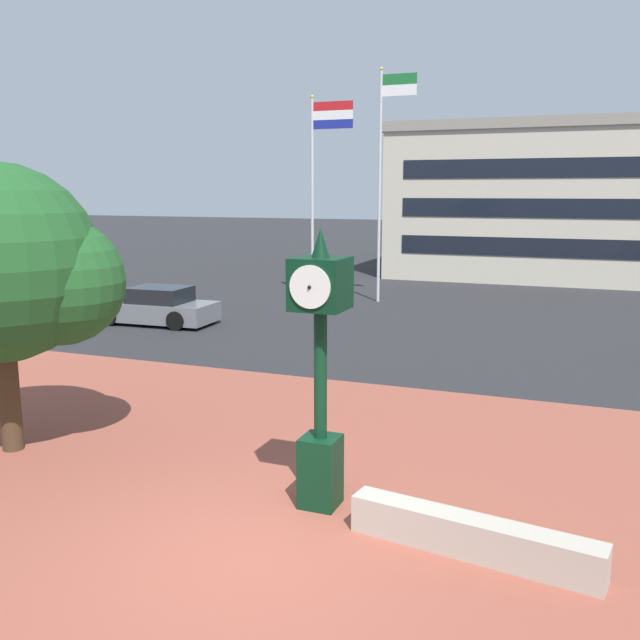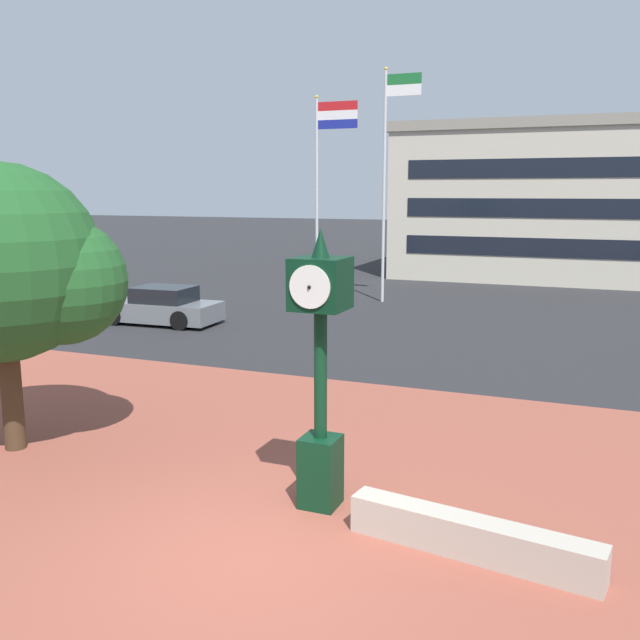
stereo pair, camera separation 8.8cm
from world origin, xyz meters
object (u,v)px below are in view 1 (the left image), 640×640
plaza_tree (12,268)px  civic_building (606,201)px  flagpole_primary (318,177)px  car_street_near (156,307)px  street_clock (320,363)px  flagpole_secondary (383,170)px

plaza_tree → civic_building: civic_building is taller
flagpole_primary → civic_building: size_ratio=0.38×
car_street_near → street_clock: bearing=-139.3°
car_street_near → flagpole_secondary: flagpole_secondary is taller
flagpole_primary → flagpole_secondary: flagpole_secondary is taller
car_street_near → flagpole_secondary: (5.84, 7.40, 4.73)m
car_street_near → civic_building: 25.48m
flagpole_secondary → flagpole_primary: bearing=180.0°
street_clock → plaza_tree: size_ratio=0.80×
plaza_tree → car_street_near: bearing=113.0°
street_clock → plaza_tree: 5.80m
street_clock → flagpole_primary: size_ratio=0.48×
plaza_tree → civic_building: 33.12m
car_street_near → civic_building: bearing=-36.9°
flagpole_secondary → civic_building: flagpole_secondary is taller
civic_building → flagpole_primary: bearing=-130.3°
plaza_tree → car_street_near: plaza_tree is taller
car_street_near → flagpole_primary: flagpole_primary is taller
flagpole_primary → street_clock: bearing=-68.6°
street_clock → flagpole_secondary: size_ratio=0.43×
flagpole_primary → car_street_near: bearing=-112.4°
plaza_tree → flagpole_secondary: flagpole_secondary is taller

